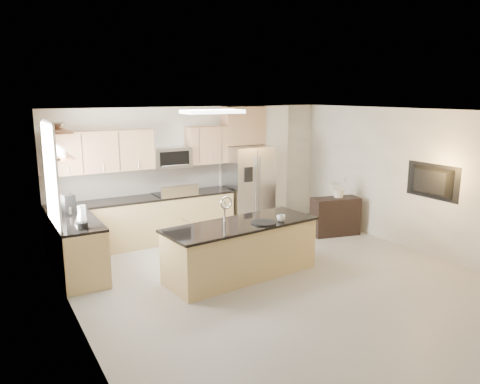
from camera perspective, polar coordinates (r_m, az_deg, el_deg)
floor at (r=7.36m, az=5.40°, el=-11.00°), size 6.50×6.50×0.00m
ceiling at (r=6.78m, az=5.84°, el=9.68°), size 6.00×6.50×0.02m
wall_back at (r=9.74m, az=-5.50°, el=2.66°), size 6.00×0.02×2.60m
wall_left at (r=5.81m, az=-19.41°, el=-4.33°), size 0.02×6.50×2.60m
wall_right at (r=9.00m, az=21.41°, el=1.12°), size 0.02×6.50×2.60m
back_counter at (r=9.19m, az=-11.56°, el=-3.37°), size 3.55×0.66×1.44m
left_counter at (r=7.85m, az=-19.17°, el=-6.55°), size 0.66×1.50×0.92m
range at (r=9.38m, az=-7.91°, el=-2.92°), size 0.76×0.64×1.14m
upper_cabinets at (r=9.06m, az=-12.69°, el=5.08°), size 3.50×0.33×0.75m
microwave at (r=9.27m, az=-8.40°, el=4.19°), size 0.76×0.40×0.40m
refrigerator at (r=9.96m, az=1.00°, el=0.53°), size 0.92×0.78×1.78m
partition_column at (r=10.48m, az=3.96°, el=3.35°), size 0.60×0.30×2.60m
window at (r=7.53m, az=-22.03°, el=1.81°), size 0.04×1.15×1.65m
shelf_lower at (r=7.60m, az=-21.37°, el=4.24°), size 0.30×1.20×0.04m
shelf_upper at (r=7.57m, az=-21.58°, el=7.02°), size 0.30×1.20×0.04m
ceiling_fixture at (r=7.95m, az=-3.37°, el=9.76°), size 1.00×0.50×0.06m
island at (r=7.47m, az=0.15°, el=-7.00°), size 2.59×1.17×1.29m
credenza at (r=9.80m, az=11.54°, el=-2.92°), size 1.04×0.61×0.78m
cup at (r=7.45m, az=5.01°, el=-3.19°), size 0.18×0.18×0.11m
platter at (r=7.33m, az=2.91°, el=-3.76°), size 0.44×0.44×0.02m
blender at (r=7.17m, az=-18.68°, el=-3.13°), size 0.15×0.15×0.35m
kettle at (r=7.52m, az=-18.82°, el=-2.69°), size 0.23×0.23×0.28m
coffee_maker at (r=8.09m, az=-20.18°, el=-1.51°), size 0.21×0.24×0.33m
bowl at (r=7.71m, az=-21.79°, el=7.59°), size 0.52×0.52×0.10m
flower_vase at (r=9.71m, az=11.98°, el=1.23°), size 0.74×0.70×0.65m
television at (r=8.80m, az=22.07°, el=1.17°), size 0.14×1.08×0.62m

